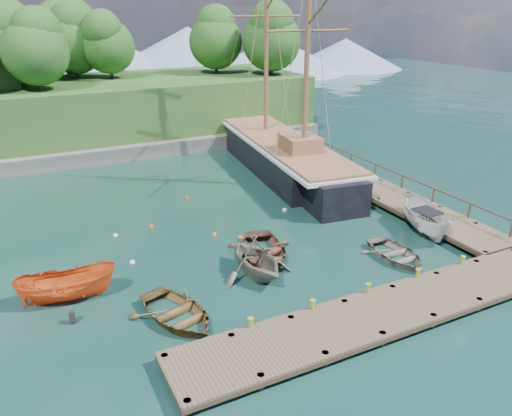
# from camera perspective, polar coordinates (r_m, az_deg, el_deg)

# --- Properties ---
(ground) EXTENTS (160.00, 160.00, 0.00)m
(ground) POSITION_cam_1_polar(r_m,az_deg,el_deg) (26.77, 2.34, -6.51)
(ground) COLOR #163327
(ground) RESTS_ON ground
(dock_near) EXTENTS (20.00, 3.20, 1.10)m
(dock_near) POSITION_cam_1_polar(r_m,az_deg,el_deg) (23.06, 14.81, -11.28)
(dock_near) COLOR #4B3B2F
(dock_near) RESTS_ON ground
(dock_east) EXTENTS (3.20, 24.00, 1.10)m
(dock_east) POSITION_cam_1_polar(r_m,az_deg,el_deg) (37.90, 12.57, 2.59)
(dock_east) COLOR #4B3B2F
(dock_east) RESTS_ON ground
(bollard_0) EXTENTS (0.26, 0.26, 0.45)m
(bollard_0) POSITION_cam_1_polar(r_m,az_deg,el_deg) (21.41, -0.59, -14.76)
(bollard_0) COLOR olive
(bollard_0) RESTS_ON ground
(bollard_1) EXTENTS (0.26, 0.26, 0.45)m
(bollard_1) POSITION_cam_1_polar(r_m,az_deg,el_deg) (22.63, 6.42, -12.62)
(bollard_1) COLOR olive
(bollard_1) RESTS_ON ground
(bollard_2) EXTENTS (0.26, 0.26, 0.45)m
(bollard_2) POSITION_cam_1_polar(r_m,az_deg,el_deg) (24.16, 12.53, -10.57)
(bollard_2) COLOR olive
(bollard_2) RESTS_ON ground
(bollard_3) EXTENTS (0.26, 0.26, 0.45)m
(bollard_3) POSITION_cam_1_polar(r_m,az_deg,el_deg) (25.95, 17.79, -8.69)
(bollard_3) COLOR olive
(bollard_3) RESTS_ON ground
(bollard_4) EXTENTS (0.26, 0.26, 0.45)m
(bollard_4) POSITION_cam_1_polar(r_m,az_deg,el_deg) (27.95, 22.29, -7.01)
(bollard_4) COLOR olive
(bollard_4) RESTS_ON ground
(rowboat_0) EXTENTS (4.31, 5.19, 0.93)m
(rowboat_0) POSITION_cam_1_polar(r_m,az_deg,el_deg) (22.77, -8.94, -12.53)
(rowboat_0) COLOR brown
(rowboat_0) RESTS_ON ground
(rowboat_1) EXTENTS (3.93, 4.48, 2.25)m
(rowboat_1) POSITION_cam_1_polar(r_m,az_deg,el_deg) (25.83, -0.01, -7.65)
(rowboat_1) COLOR #6D685A
(rowboat_1) RESTS_ON ground
(rowboat_2) EXTENTS (5.01, 5.91, 1.04)m
(rowboat_2) POSITION_cam_1_polar(r_m,az_deg,el_deg) (27.34, 0.82, -5.84)
(rowboat_2) COLOR brown
(rowboat_2) RESTS_ON ground
(rowboat_3) EXTENTS (3.05, 4.16, 0.84)m
(rowboat_3) POSITION_cam_1_polar(r_m,az_deg,el_deg) (28.38, 15.67, -5.63)
(rowboat_3) COLOR slate
(rowboat_3) RESTS_ON ground
(motorboat_orange) EXTENTS (4.77, 2.44, 1.76)m
(motorboat_orange) POSITION_cam_1_polar(r_m,az_deg,el_deg) (25.40, -20.56, -9.82)
(motorboat_orange) COLOR #E6571C
(motorboat_orange) RESTS_ON ground
(cabin_boat_white) EXTENTS (3.47, 5.45, 1.97)m
(cabin_boat_white) POSITION_cam_1_polar(r_m,az_deg,el_deg) (32.02, 18.69, -2.69)
(cabin_boat_white) COLOR silver
(cabin_boat_white) RESTS_ON ground
(schooner) EXTENTS (7.45, 27.74, 20.39)m
(schooner) POSITION_cam_1_polar(r_m,az_deg,el_deg) (41.19, 3.07, 5.71)
(schooner) COLOR black
(schooner) RESTS_ON ground
(mooring_buoy_0) EXTENTS (0.30, 0.30, 0.30)m
(mooring_buoy_0) POSITION_cam_1_polar(r_m,az_deg,el_deg) (27.77, -13.96, -6.09)
(mooring_buoy_0) COLOR white
(mooring_buoy_0) RESTS_ON ground
(mooring_buoy_1) EXTENTS (0.30, 0.30, 0.30)m
(mooring_buoy_1) POSITION_cam_1_polar(r_m,az_deg,el_deg) (30.14, -4.78, -3.10)
(mooring_buoy_1) COLOR #EB4D20
(mooring_buoy_1) RESTS_ON ground
(mooring_buoy_2) EXTENTS (0.30, 0.30, 0.30)m
(mooring_buoy_2) POSITION_cam_1_polar(r_m,az_deg,el_deg) (29.67, -1.80, -3.46)
(mooring_buoy_2) COLOR orange
(mooring_buoy_2) RESTS_ON ground
(mooring_buoy_3) EXTENTS (0.35, 0.35, 0.35)m
(mooring_buoy_3) POSITION_cam_1_polar(r_m,az_deg,el_deg) (33.57, 3.30, -0.30)
(mooring_buoy_3) COLOR silver
(mooring_buoy_3) RESTS_ON ground
(mooring_buoy_4) EXTENTS (0.32, 0.32, 0.32)m
(mooring_buoy_4) POSITION_cam_1_polar(r_m,az_deg,el_deg) (31.76, -11.88, -2.15)
(mooring_buoy_4) COLOR #DA4708
(mooring_buoy_4) RESTS_ON ground
(mooring_buoy_5) EXTENTS (0.33, 0.33, 0.33)m
(mooring_buoy_5) POSITION_cam_1_polar(r_m,az_deg,el_deg) (35.97, -7.90, 1.10)
(mooring_buoy_5) COLOR red
(mooring_buoy_5) RESTS_ON ground
(mooring_buoy_6) EXTENTS (0.31, 0.31, 0.31)m
(mooring_buoy_6) POSITION_cam_1_polar(r_m,az_deg,el_deg) (31.09, -15.76, -3.09)
(mooring_buoy_6) COLOR white
(mooring_buoy_6) RESTS_ON ground
(distant_ridge) EXTENTS (117.00, 40.00, 10.00)m
(distant_ridge) POSITION_cam_1_polar(r_m,az_deg,el_deg) (92.22, -17.32, 16.10)
(distant_ridge) COLOR #728CA5
(distant_ridge) RESTS_ON ground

